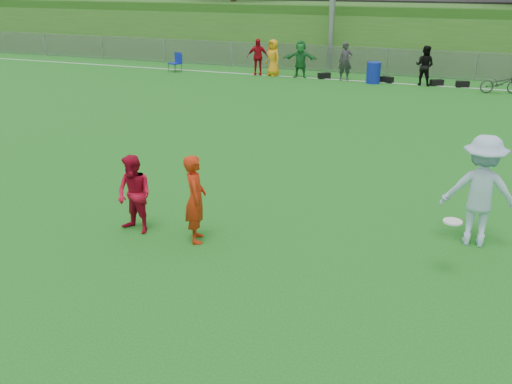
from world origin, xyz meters
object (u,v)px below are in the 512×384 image
at_px(bicycle, 501,83).
at_px(player_blue, 480,191).
at_px(player_red_center, 134,195).
at_px(frisbee, 453,222).
at_px(player_red_left, 195,199).
at_px(recycling_bin, 373,73).

bearing_deg(bicycle, player_blue, 163.43).
bearing_deg(player_blue, player_red_center, 14.63).
bearing_deg(frisbee, bicycle, 85.98).
xyz_separation_m(player_red_left, bicycle, (5.53, 16.64, -0.40)).
relative_size(frisbee, bicycle, 0.19).
bearing_deg(recycling_bin, player_red_center, -95.09).
height_order(player_blue, frisbee, player_blue).
bearing_deg(bicycle, player_red_center, 144.27).
bearing_deg(player_red_left, player_red_center, 66.13).
height_order(player_red_left, bicycle, player_red_left).
xyz_separation_m(frisbee, recycling_bin, (-4.08, 16.88, -0.49)).
height_order(player_blue, recycling_bin, player_blue).
relative_size(player_red_center, player_blue, 0.74).
distance_m(frisbee, recycling_bin, 17.37).
relative_size(player_blue, frisbee, 6.75).
bearing_deg(player_red_center, recycling_bin, 97.82).
distance_m(recycling_bin, bicycle, 5.26).
relative_size(recycling_bin, bicycle, 0.58).
xyz_separation_m(player_red_center, frisbee, (5.61, 0.33, 0.20)).
xyz_separation_m(player_red_left, player_blue, (4.77, 1.65, 0.20)).
distance_m(player_blue, bicycle, 15.02).
bearing_deg(player_red_center, frisbee, 16.26).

